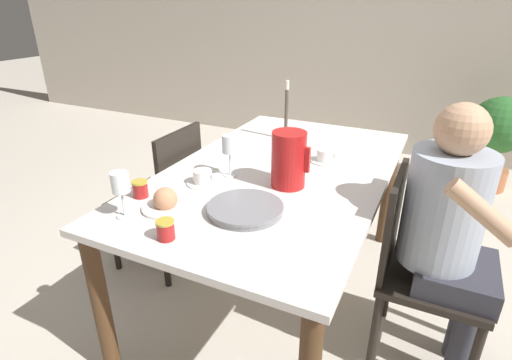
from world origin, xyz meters
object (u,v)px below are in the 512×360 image
at_px(wine_glass_water, 229,146).
at_px(bread_plate, 166,202).
at_px(serving_tray, 245,209).
at_px(person_seated, 450,227).
at_px(chair_person_side, 418,266).
at_px(teacup_near_person, 203,178).
at_px(potted_plant, 497,133).
at_px(teacup_across, 325,156).
at_px(jam_jar_amber, 140,188).
at_px(candlestick_tall, 286,117).
at_px(jam_jar_red, 166,229).
at_px(wine_glass_juice, 120,185).
at_px(chair_opposite, 165,195).
at_px(red_pitcher, 289,159).

bearing_deg(wine_glass_water, bread_plate, -100.18).
bearing_deg(serving_tray, person_seated, 23.54).
bearing_deg(wine_glass_water, serving_tray, -51.75).
distance_m(chair_person_side, serving_tray, 0.78).
relative_size(wine_glass_water, teacup_near_person, 1.38).
height_order(bread_plate, potted_plant, bread_plate).
xyz_separation_m(bread_plate, potted_plant, (1.35, 2.59, -0.28)).
distance_m(teacup_across, bread_plate, 0.86).
relative_size(wine_glass_water, jam_jar_amber, 2.80).
bearing_deg(person_seated, candlestick_tall, -122.13).
bearing_deg(jam_jar_red, potted_plant, 66.28).
relative_size(chair_person_side, jam_jar_amber, 12.29).
bearing_deg(potted_plant, person_seated, -98.56).
relative_size(wine_glass_juice, potted_plant, 0.23).
height_order(chair_person_side, teacup_across, chair_person_side).
distance_m(chair_opposite, jam_jar_red, 0.95).
distance_m(chair_opposite, teacup_near_person, 0.60).
distance_m(wine_glass_water, bread_plate, 0.41).
relative_size(wine_glass_water, candlestick_tall, 0.58).
distance_m(serving_tray, candlestick_tall, 0.92).
height_order(wine_glass_water, jam_jar_red, wine_glass_water).
bearing_deg(potted_plant, candlestick_tall, -128.10).
xyz_separation_m(serving_tray, potted_plant, (1.05, 2.48, -0.27)).
distance_m(person_seated, jam_jar_red, 1.07).
bearing_deg(chair_person_side, red_pitcher, -86.30).
xyz_separation_m(teacup_across, bread_plate, (-0.42, -0.75, 0.00)).
distance_m(teacup_across, jam_jar_red, 0.97).
height_order(chair_opposite, wine_glass_juice, wine_glass_juice).
bearing_deg(person_seated, teacup_across, -118.42).
relative_size(teacup_near_person, candlestick_tall, 0.42).
bearing_deg(potted_plant, red_pitcher, -114.53).
distance_m(chair_person_side, potted_plant, 2.18).
bearing_deg(teacup_near_person, red_pitcher, 23.24).
bearing_deg(chair_person_side, jam_jar_red, -52.33).
xyz_separation_m(person_seated, potted_plant, (0.33, 2.16, -0.21)).
bearing_deg(chair_opposite, teacup_across, -74.93).
bearing_deg(wine_glass_juice, jam_jar_amber, 109.74).
bearing_deg(wine_glass_water, teacup_across, 46.20).
bearing_deg(teacup_across, wine_glass_water, -133.80).
height_order(jam_jar_amber, potted_plant, jam_jar_amber).
bearing_deg(potted_plant, teacup_across, -116.88).
bearing_deg(teacup_near_person, serving_tray, -27.48).
height_order(teacup_near_person, jam_jar_red, jam_jar_red).
xyz_separation_m(chair_person_side, serving_tray, (-0.64, -0.34, 0.29)).
bearing_deg(red_pitcher, jam_jar_red, -110.59).
bearing_deg(jam_jar_red, chair_opposite, 129.47).
height_order(chair_person_side, jam_jar_amber, chair_person_side).
bearing_deg(candlestick_tall, jam_jar_amber, -105.29).
relative_size(person_seated, candlestick_tall, 3.44).
height_order(red_pitcher, serving_tray, red_pitcher).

